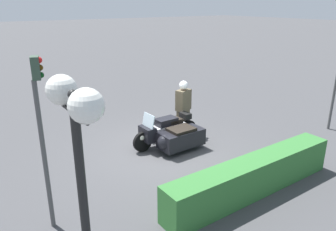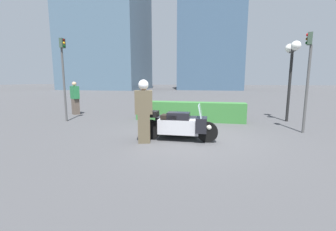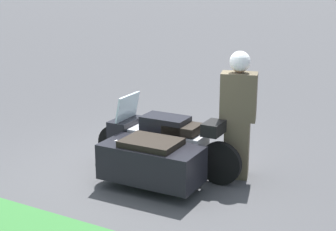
{
  "view_description": "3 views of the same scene",
  "coord_description": "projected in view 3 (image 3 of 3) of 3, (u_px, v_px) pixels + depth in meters",
  "views": [
    {
      "loc": [
        5.11,
        7.52,
        4.31
      ],
      "look_at": [
        -0.63,
        -0.73,
        0.82
      ],
      "focal_mm": 35.0,
      "sensor_mm": 36.0,
      "label": 1
    },
    {
      "loc": [
        0.79,
        -7.07,
        1.87
      ],
      "look_at": [
        -0.58,
        -0.75,
        0.84
      ],
      "focal_mm": 24.0,
      "sensor_mm": 36.0,
      "label": 2
    },
    {
      "loc": [
        -3.89,
        5.92,
        2.97
      ],
      "look_at": [
        -0.24,
        -0.64,
        0.83
      ],
      "focal_mm": 55.0,
      "sensor_mm": 36.0,
      "label": 3
    }
  ],
  "objects": [
    {
      "name": "officer_rider",
      "position": [
        238.0,
        112.0,
        7.4
      ],
      "size": [
        0.58,
        0.44,
        1.87
      ],
      "rotation": [
        0.0,
        0.0,
        1.86
      ],
      "color": "brown",
      "rests_on": "ground"
    },
    {
      "name": "police_motorcycle",
      "position": [
        152.0,
        151.0,
        7.38
      ],
      "size": [
        2.39,
        1.25,
        1.15
      ],
      "rotation": [
        0.0,
        0.0,
        0.02
      ],
      "color": "black",
      "rests_on": "ground"
    },
    {
      "name": "ground_plane",
      "position": [
        133.0,
        178.0,
        7.61
      ],
      "size": [
        160.0,
        160.0,
        0.0
      ],
      "primitive_type": "plane",
      "color": "#424244"
    }
  ]
}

